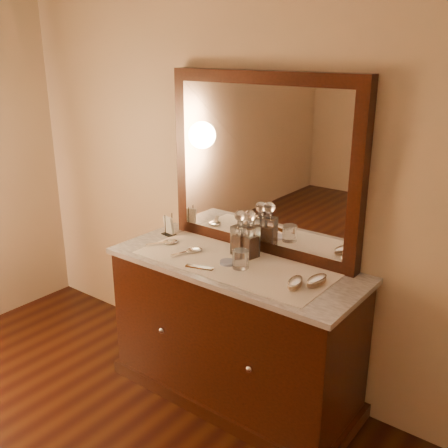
{
  "coord_description": "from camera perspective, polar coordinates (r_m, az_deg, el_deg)",
  "views": [
    {
      "loc": [
        1.53,
        -0.14,
        1.97
      ],
      "look_at": [
        0.0,
        1.85,
        1.1
      ],
      "focal_mm": 41.42,
      "sensor_mm": 36.0,
      "label": 1
    }
  ],
  "objects": [
    {
      "name": "lace_runner",
      "position": [
        2.81,
        0.99,
        -4.35
      ],
      "size": [
        1.1,
        0.45,
        0.0
      ],
      "primitive_type": "cube",
      "color": "white",
      "rests_on": "marble_top"
    },
    {
      "name": "mirror_frame",
      "position": [
        2.87,
        4.23,
        6.53
      ],
      "size": [
        1.2,
        0.08,
        1.0
      ],
      "primitive_type": "cube",
      "color": "black",
      "rests_on": "marble_top"
    },
    {
      "name": "mirror_glass",
      "position": [
        2.84,
        3.85,
        6.41
      ],
      "size": [
        1.06,
        0.01,
        0.86
      ],
      "primitive_type": "cube",
      "color": "white",
      "rests_on": "marble_top"
    },
    {
      "name": "dresser_plinth",
      "position": [
        3.24,
        1.13,
        -17.54
      ],
      "size": [
        1.46,
        0.59,
        0.08
      ],
      "primitive_type": "cube",
      "color": "black",
      "rests_on": "floor"
    },
    {
      "name": "pin_dish",
      "position": [
        2.8,
        0.43,
        -4.25
      ],
      "size": [
        0.11,
        0.11,
        0.02
      ],
      "primitive_type": "cylinder",
      "rotation": [
        0.0,
        0.0,
        0.37
      ],
      "color": "white",
      "rests_on": "lace_runner"
    },
    {
      "name": "marble_top",
      "position": [
        2.84,
        1.23,
        -4.54
      ],
      "size": [
        1.44,
        0.59,
        0.03
      ],
      "primitive_type": "cube",
      "color": "silver",
      "rests_on": "dresser_cabinet"
    },
    {
      "name": "brush_near",
      "position": [
        2.56,
        7.85,
        -6.46
      ],
      "size": [
        0.1,
        0.16,
        0.04
      ],
      "color": "tan",
      "rests_on": "lace_runner"
    },
    {
      "name": "brush_far",
      "position": [
        2.6,
        10.2,
        -6.16
      ],
      "size": [
        0.07,
        0.16,
        0.04
      ],
      "color": "tan",
      "rests_on": "lace_runner"
    },
    {
      "name": "tumblers",
      "position": [
        2.74,
        1.85,
        -3.9
      ],
      "size": [
        0.09,
        0.09,
        0.1
      ],
      "color": "white",
      "rests_on": "lace_runner"
    },
    {
      "name": "comb",
      "position": [
        2.75,
        -2.73,
        -4.79
      ],
      "size": [
        0.16,
        0.07,
        0.01
      ],
      "primitive_type": "cube",
      "rotation": [
        0.0,
        0.0,
        0.31
      ],
      "color": "#663012",
      "rests_on": "lace_runner"
    },
    {
      "name": "decanter_right",
      "position": [
        2.86,
        2.86,
        -1.66
      ],
      "size": [
        0.1,
        0.1,
        0.27
      ],
      "color": "brown",
      "rests_on": "lace_runner"
    },
    {
      "name": "knob_right",
      "position": [
        2.67,
        2.8,
        -15.68
      ],
      "size": [
        0.04,
        0.04,
        0.04
      ],
      "primitive_type": "sphere",
      "color": "silver",
      "rests_on": "dresser_cabinet"
    },
    {
      "name": "hand_mirror_inner",
      "position": [
        2.96,
        -3.58,
        -2.94
      ],
      "size": [
        0.11,
        0.21,
        0.02
      ],
      "color": "silver",
      "rests_on": "lace_runner"
    },
    {
      "name": "hand_mirror_outer",
      "position": [
        3.1,
        -6.24,
        -2.01
      ],
      "size": [
        0.15,
        0.19,
        0.02
      ],
      "color": "silver",
      "rests_on": "lace_runner"
    },
    {
      "name": "napkin_rack",
      "position": [
        3.23,
        -6.12,
        -0.28
      ],
      "size": [
        0.1,
        0.07,
        0.14
      ],
      "color": "black",
      "rests_on": "marble_top"
    },
    {
      "name": "knob_left",
      "position": [
        2.99,
        -6.87,
        -11.59
      ],
      "size": [
        0.04,
        0.04,
        0.04
      ],
      "primitive_type": "sphere",
      "color": "silver",
      "rests_on": "dresser_cabinet"
    },
    {
      "name": "dresser_cabinet",
      "position": [
        3.03,
        1.18,
        -11.92
      ],
      "size": [
        1.4,
        0.55,
        0.82
      ],
      "primitive_type": "cube",
      "color": "black",
      "rests_on": "floor"
    },
    {
      "name": "decanter_left",
      "position": [
        2.89,
        1.79,
        -1.51
      ],
      "size": [
        0.09,
        0.09,
        0.26
      ],
      "color": "brown",
      "rests_on": "lace_runner"
    }
  ]
}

